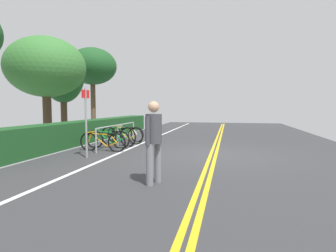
{
  "coord_description": "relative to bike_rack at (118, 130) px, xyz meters",
  "views": [
    {
      "loc": [
        -8.81,
        -0.46,
        1.54
      ],
      "look_at": [
        1.06,
        1.7,
        0.82
      ],
      "focal_mm": 29.75,
      "sensor_mm": 36.0,
      "label": 1
    }
  ],
  "objects": [
    {
      "name": "ground_plane",
      "position": [
        -1.33,
        -3.77,
        -0.64
      ],
      "size": [
        35.12,
        10.05,
        0.05
      ],
      "primitive_type": "cube",
      "color": "#353538"
    },
    {
      "name": "centre_line_yellow_inner",
      "position": [
        -1.33,
        -3.85,
        -0.62
      ],
      "size": [
        31.61,
        0.1,
        0.0
      ],
      "primitive_type": "cube",
      "color": "gold",
      "rests_on": "ground_plane"
    },
    {
      "name": "centre_line_yellow_outer",
      "position": [
        -1.33,
        -3.69,
        -0.62
      ],
      "size": [
        31.61,
        0.1,
        0.0
      ],
      "primitive_type": "cube",
      "color": "gold",
      "rests_on": "ground_plane"
    },
    {
      "name": "bike_lane_stripe_white",
      "position": [
        -1.33,
        -0.73,
        -0.62
      ],
      "size": [
        31.61,
        0.12,
        0.0
      ],
      "primitive_type": "cube",
      "color": "white",
      "rests_on": "ground_plane"
    },
    {
      "name": "bike_rack",
      "position": [
        0.0,
        0.0,
        0.0
      ],
      "size": [
        3.72,
        0.05,
        0.82
      ],
      "color": "#9EA0A5",
      "rests_on": "ground_plane"
    },
    {
      "name": "bicycle_0",
      "position": [
        -1.4,
        -0.02,
        -0.3
      ],
      "size": [
        0.46,
        1.73,
        0.69
      ],
      "color": "black",
      "rests_on": "ground_plane"
    },
    {
      "name": "bicycle_1",
      "position": [
        -0.68,
        0.11,
        -0.29
      ],
      "size": [
        0.46,
        1.69,
        0.7
      ],
      "color": "black",
      "rests_on": "ground_plane"
    },
    {
      "name": "bicycle_2",
      "position": [
        -0.0,
        -0.01,
        -0.25
      ],
      "size": [
        0.62,
        1.66,
        0.79
      ],
      "color": "black",
      "rests_on": "ground_plane"
    },
    {
      "name": "bicycle_3",
      "position": [
        0.66,
        -0.04,
        -0.27
      ],
      "size": [
        0.6,
        1.74,
        0.74
      ],
      "color": "black",
      "rests_on": "ground_plane"
    },
    {
      "name": "bicycle_4",
      "position": [
        1.4,
        0.14,
        -0.3
      ],
      "size": [
        0.55,
        1.67,
        0.69
      ],
      "color": "black",
      "rests_on": "ground_plane"
    },
    {
      "name": "pedestrian",
      "position": [
        -4.92,
        -2.8,
        0.32
      ],
      "size": [
        0.46,
        0.32,
        1.63
      ],
      "color": "slate",
      "rests_on": "ground_plane"
    },
    {
      "name": "sign_post_near",
      "position": [
        -2.67,
        -0.12,
        0.64
      ],
      "size": [
        0.36,
        0.06,
        2.07
      ],
      "color": "gray",
      "rests_on": "ground_plane"
    },
    {
      "name": "hedge_backdrop",
      "position": [
        1.5,
        1.84,
        -0.16
      ],
      "size": [
        12.67,
        0.92,
        0.91
      ],
      "primitive_type": "cube",
      "color": "#1C4C21",
      "rests_on": "ground_plane"
    },
    {
      "name": "tree_mid",
      "position": [
        0.11,
        3.17,
        2.51
      ],
      "size": [
        3.21,
        3.21,
        4.38
      ],
      "color": "#473323",
      "rests_on": "ground_plane"
    },
    {
      "name": "tree_far_right",
      "position": [
        1.93,
        3.57,
        2.49
      ],
      "size": [
        2.01,
        2.01,
        4.57
      ],
      "color": "#473323",
      "rests_on": "ground_plane"
    },
    {
      "name": "tree_extra",
      "position": [
        5.3,
        3.77,
        3.27
      ],
      "size": [
        2.85,
        2.85,
        5.01
      ],
      "color": "brown",
      "rests_on": "ground_plane"
    }
  ]
}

